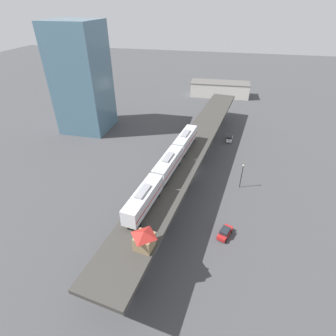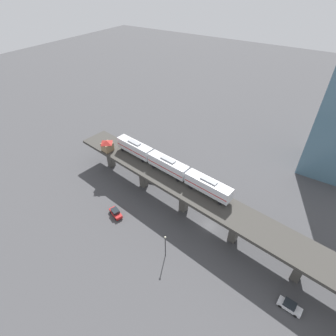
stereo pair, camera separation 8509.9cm
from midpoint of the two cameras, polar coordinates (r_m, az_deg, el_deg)
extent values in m
plane|color=#424244|center=(58.14, -20.84, -24.27)|extent=(400.00, 400.00, 0.00)
cube|color=#393733|center=(51.77, -22.69, -19.26)|extent=(20.95, 92.28, 0.80)
cube|color=#47443F|center=(54.52, -62.01, -47.68)|extent=(2.03, 2.03, 7.74)
cube|color=#47443F|center=(51.41, -43.10, -39.43)|extent=(2.03, 2.03, 7.74)
cube|color=#47443F|center=(52.56, -28.19, -28.39)|extent=(2.03, 2.03, 7.74)
cube|color=#47443F|center=(57.73, -17.50, -17.47)|extent=(2.03, 2.03, 7.74)
cube|color=#47443F|center=(65.98, -9.95, -8.43)|extent=(2.03, 2.03, 7.74)
cube|color=#47443F|center=(76.31, -4.51, -1.51)|extent=(2.03, 2.03, 7.74)
cube|color=silver|center=(46.90, -53.59, -37.48)|extent=(4.42, 12.27, 3.10)
cube|color=#B21E1E|center=(47.13, -53.39, -37.65)|extent=(4.43, 12.04, 0.24)
cube|color=gray|center=(45.59, -54.78, -36.45)|extent=(1.96, 4.35, 0.36)
cylinder|color=black|center=(50.11, -58.04, -40.04)|extent=(0.33, 0.86, 0.84)
cylinder|color=black|center=(48.70, -57.12, -42.16)|extent=(0.33, 0.86, 0.84)
cylinder|color=black|center=(48.78, -47.73, -34.95)|extent=(0.33, 0.86, 0.84)
cylinder|color=black|center=(47.34, -46.25, -36.86)|extent=(0.33, 0.86, 0.84)
cube|color=silver|center=(46.50, -38.59, -28.38)|extent=(4.42, 12.27, 3.10)
cube|color=#B21E1E|center=(46.73, -38.45, -28.58)|extent=(4.43, 12.04, 0.24)
cube|color=gray|center=(45.17, -39.43, -27.21)|extent=(1.96, 4.35, 0.36)
cylinder|color=black|center=(48.65, -42.96, -32.02)|extent=(0.33, 0.86, 0.84)
cylinder|color=black|center=(47.21, -41.28, -33.79)|extent=(0.33, 0.86, 0.84)
cylinder|color=black|center=(49.47, -34.37, -25.77)|extent=(0.33, 0.86, 0.84)
cylinder|color=black|center=(48.06, -32.44, -27.20)|extent=(0.33, 0.86, 0.84)
cube|color=silver|center=(49.42, -26.73, -18.49)|extent=(4.42, 12.27, 3.10)
cube|color=#B21E1E|center=(49.64, -26.64, -18.71)|extent=(4.43, 12.04, 0.24)
cube|color=gray|center=(48.17, -27.26, -17.17)|extent=(1.96, 4.35, 0.36)
cylinder|color=black|center=(50.41, -30.57, -22.59)|extent=(0.33, 0.86, 0.84)
cylinder|color=black|center=(49.02, -28.58, -23.85)|extent=(0.33, 0.86, 0.84)
cylinder|color=black|center=(53.23, -23.94, -16.45)|extent=(0.33, 0.86, 0.84)
cylinder|color=black|center=(51.91, -21.91, -17.41)|extent=(0.33, 0.86, 0.84)
cube|color=#8C7251|center=(47.68, -62.08, -46.15)|extent=(3.16, 3.16, 2.50)
pyramid|color=maroon|center=(46.37, -63.52, -45.31)|extent=(3.63, 3.63, 0.90)
cube|color=#AD1E1E|center=(48.52, -25.41, -48.65)|extent=(3.24, 4.75, 0.80)
cube|color=#1E2328|center=(47.79, -25.95, -48.59)|extent=(2.31, 2.64, 0.76)
cylinder|color=black|center=(49.28, -28.10, -48.92)|extent=(0.46, 0.70, 0.66)
cylinder|color=black|center=(48.80, -26.46, -50.52)|extent=(0.46, 0.70, 0.66)
cylinder|color=black|center=(49.06, -24.10, -46.95)|extent=(0.46, 0.70, 0.66)
cylinder|color=black|center=(48.57, -22.36, -48.48)|extent=(0.46, 0.70, 0.66)
cube|color=silver|center=(66.46, -3.77, -11.21)|extent=(2.22, 4.56, 0.80)
cube|color=#1E2328|center=(65.82, -3.84, -10.81)|extent=(1.85, 2.35, 0.76)
cylinder|color=black|center=(66.06, -4.92, -12.11)|extent=(0.30, 0.68, 0.66)
cylinder|color=black|center=(65.57, -3.51, -12.46)|extent=(0.30, 0.68, 0.66)
cylinder|color=black|center=(67.93, -3.99, -10.49)|extent=(0.30, 0.68, 0.66)
cylinder|color=black|center=(67.45, -2.61, -10.82)|extent=(0.30, 0.68, 0.66)
cube|color=#333338|center=(56.49, -43.82, -35.07)|extent=(2.65, 2.51, 2.30)
cube|color=#2D333D|center=(55.70, -46.49, -37.95)|extent=(3.59, 5.62, 2.70)
cylinder|color=black|center=(56.88, -42.36, -35.95)|extent=(0.60, 1.06, 1.00)
cylinder|color=black|center=(57.97, -44.18, -35.23)|extent=(0.60, 1.06, 1.00)
cylinder|color=black|center=(56.03, -45.99, -40.26)|extent=(0.60, 1.06, 1.00)
cylinder|color=black|center=(57.18, -47.92, -39.35)|extent=(0.60, 1.06, 1.00)
cylinder|color=black|center=(49.06, -9.37, -30.98)|extent=(0.20, 0.20, 6.50)
sphere|color=beige|center=(45.98, -9.81, -29.07)|extent=(0.44, 0.44, 0.44)
cube|color=beige|center=(106.53, 0.14, 8.76)|extent=(28.35, 11.04, 6.40)
cube|color=#595654|center=(105.18, 0.14, 10.44)|extent=(28.92, 11.26, 0.40)
cube|color=slate|center=(85.59, -40.36, 5.11)|extent=(16.00, 16.00, 36.00)
camera|label=1|loc=(42.55, -134.56, -32.68)|focal=28.00mm
camera|label=2|loc=(42.55, 45.44, 32.68)|focal=28.00mm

